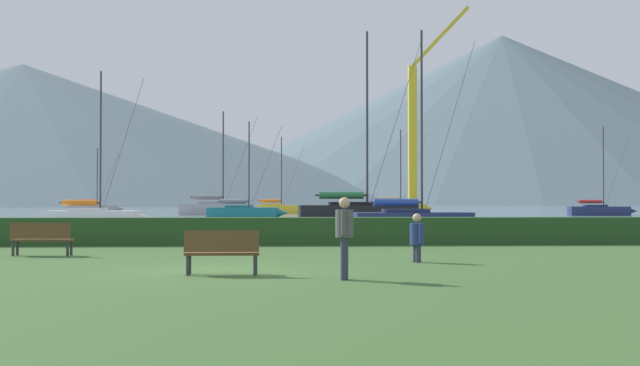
{
  "coord_description": "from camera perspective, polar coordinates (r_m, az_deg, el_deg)",
  "views": [
    {
      "loc": [
        1.43,
        -18.58,
        1.59
      ],
      "look_at": [
        5.19,
        54.81,
        3.13
      ],
      "focal_mm": 46.45,
      "sensor_mm": 36.0,
      "label": 1
    }
  ],
  "objects": [
    {
      "name": "park_bench_near_path",
      "position": [
        24.9,
        -18.64,
        -3.57
      ],
      "size": [
        1.74,
        0.58,
        0.95
      ],
      "rotation": [
        0.0,
        0.0,
        -0.06
      ],
      "color": "brown",
      "rests_on": "ground_plane"
    },
    {
      "name": "distant_hill_central_peak",
      "position": [
        419.01,
        12.43,
        4.31
      ],
      "size": [
        330.83,
        330.83,
        83.28
      ],
      "primitive_type": "cone",
      "color": "slate",
      "rests_on": "ground_plane"
    },
    {
      "name": "person_standing_walker",
      "position": [
        16.54,
        1.69,
        -3.33
      ],
      "size": [
        0.36,
        0.56,
        1.65
      ],
      "rotation": [
        0.0,
        0.0,
        -0.17
      ],
      "color": "#2D3347",
      "rests_on": "ground_plane"
    },
    {
      "name": "sailboat_slip_1",
      "position": [
        43.09,
        6.49,
        -2.5
      ],
      "size": [
        7.13,
        2.49,
        10.45
      ],
      "rotation": [
        0.0,
        0.0,
        0.07
      ],
      "color": "navy",
      "rests_on": "harbor_water"
    },
    {
      "name": "park_bench_under_tree",
      "position": [
        17.72,
        -6.77,
        -4.62
      ],
      "size": [
        1.58,
        0.49,
        0.95
      ],
      "rotation": [
        0.0,
        0.0,
        0.01
      ],
      "color": "brown",
      "rests_on": "ground_plane"
    },
    {
      "name": "harbor_water",
      "position": [
        155.6,
        -3.46,
        -1.78
      ],
      "size": [
        320.0,
        246.0,
        0.0
      ],
      "primitive_type": "cube",
      "color": "gray",
      "rests_on": "ground_plane"
    },
    {
      "name": "sailboat_slip_9",
      "position": [
        91.07,
        18.71,
        -1.77
      ],
      "size": [
        7.09,
        2.81,
        9.36
      ],
      "rotation": [
        0.0,
        0.0,
        -0.13
      ],
      "color": "navy",
      "rests_on": "harbor_water"
    },
    {
      "name": "sailboat_slip_6",
      "position": [
        56.54,
        2.72,
        -2.02
      ],
      "size": [
        9.27,
        2.99,
        13.19
      ],
      "rotation": [
        0.0,
        0.0,
        0.03
      ],
      "color": "black",
      "rests_on": "harbor_water"
    },
    {
      "name": "hedge_line",
      "position": [
        29.64,
        -5.71,
        -3.32
      ],
      "size": [
        80.0,
        1.2,
        0.98
      ],
      "primitive_type": "cube",
      "color": "#284C23",
      "rests_on": "ground_plane"
    },
    {
      "name": "sailboat_slip_4",
      "position": [
        54.59,
        -15.32,
        -2.22
      ],
      "size": [
        6.91,
        2.58,
        9.84
      ],
      "rotation": [
        0.0,
        0.0,
        -0.1
      ],
      "color": "white",
      "rests_on": "harbor_water"
    },
    {
      "name": "sailboat_slip_10",
      "position": [
        99.08,
        -2.93,
        -1.77
      ],
      "size": [
        7.36,
        2.91,
        9.2
      ],
      "rotation": [
        0.0,
        0.0,
        -0.13
      ],
      "color": "gold",
      "rests_on": "harbor_water"
    },
    {
      "name": "sailboat_slip_3",
      "position": [
        110.47,
        -15.32,
        -1.67
      ],
      "size": [
        7.35,
        2.82,
        8.35
      ],
      "rotation": [
        0.0,
        0.0,
        -0.11
      ],
      "color": "#9E9EA3",
      "rests_on": "harbor_water"
    },
    {
      "name": "sailboat_slip_5",
      "position": [
        72.88,
        -5.25,
        -1.98
      ],
      "size": [
        7.2,
        2.84,
        8.53
      ],
      "rotation": [
        0.0,
        0.0,
        -0.13
      ],
      "color": "#19707A",
      "rests_on": "harbor_water"
    },
    {
      "name": "sailboat_slip_11",
      "position": [
        90.44,
        -7.05,
        -1.72
      ],
      "size": [
        9.24,
        3.08,
        11.27
      ],
      "rotation": [
        0.0,
        0.0,
        -0.05
      ],
      "color": "#9E9EA3",
      "rests_on": "harbor_water"
    },
    {
      "name": "ground_plane",
      "position": [
        18.71,
        -7.36,
        -6.06
      ],
      "size": [
        1000.0,
        1000.0,
        0.0
      ],
      "primitive_type": "plane",
      "color": "#3D602D"
    },
    {
      "name": "sailboat_slip_2",
      "position": [
        108.13,
        5.31,
        -1.66
      ],
      "size": [
        8.74,
        3.49,
        10.84
      ],
      "rotation": [
        0.0,
        0.0,
        -0.13
      ],
      "color": "gold",
      "rests_on": "harbor_water"
    },
    {
      "name": "dock_crane",
      "position": [
        82.77,
        6.55,
        2.48
      ],
      "size": [
        6.78,
        2.0,
        21.06
      ],
      "color": "#333338",
      "rests_on": "ground_plane"
    },
    {
      "name": "distant_hill_west_ridge",
      "position": [
        354.75,
        -19.84,
        3.2
      ],
      "size": [
        324.18,
        324.18,
        56.7
      ],
      "primitive_type": "cone",
      "color": "slate",
      "rests_on": "ground_plane"
    },
    {
      "name": "person_seated_viewer",
      "position": [
        21.34,
        6.69,
        -3.61
      ],
      "size": [
        0.36,
        0.56,
        1.25
      ],
      "rotation": [
        0.0,
        0.0,
        0.22
      ],
      "color": "#2D3347",
      "rests_on": "ground_plane"
    }
  ]
}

